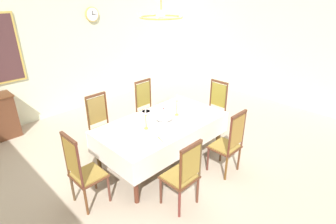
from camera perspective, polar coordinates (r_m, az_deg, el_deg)
The scene contains 21 objects.
ground at distance 4.96m, azimuth -1.57°, elevation -10.15°, with size 8.19×6.37×0.04m, color #C4B39B.
back_wall at distance 6.90m, azimuth -21.07°, elevation 12.78°, with size 8.19×0.08×3.14m, color silver.
right_wall at distance 7.63m, azimuth 22.07°, elevation 13.65°, with size 0.08×6.37×3.14m, color silver.
dining_table at distance 4.55m, azimuth -1.22°, elevation -2.92°, with size 2.18×1.17×0.78m.
tablecloth at distance 4.56m, azimuth -1.22°, elevation -3.11°, with size 2.20×1.19×0.38m.
chair_south_a at distance 3.71m, azimuth 3.23°, elevation -13.06°, with size 0.44×0.42×1.06m.
chair_north_a at distance 5.02m, azimuth -13.85°, elevation -2.63°, with size 0.44×0.42×1.13m.
chair_south_b at distance 4.44m, azimuth 12.83°, elevation -6.38°, with size 0.44×0.42×1.13m.
chair_north_b at distance 5.59m, azimuth -4.40°, elevation 1.00°, with size 0.44×0.42×1.13m.
chair_head_west at distance 3.89m, azimuth -17.67°, elevation -11.79°, with size 0.42×0.44×1.15m.
chair_head_east at distance 5.65m, azimuth 9.80°, elevation 0.89°, with size 0.42×0.44×1.12m.
soup_tureen at distance 4.48m, azimuth -0.91°, elevation -0.55°, with size 0.32×0.32×0.25m.
candlestick_west at distance 4.23m, azimuth -4.74°, elevation -1.87°, with size 0.07×0.07×0.36m.
candlestick_east at distance 4.67m, azimuth 1.92°, elevation 1.10°, with size 0.07×0.07×0.39m.
bowl_near_left at distance 5.37m, azimuth 2.44°, elevation 2.69°, with size 0.19×0.19×0.03m.
bowl_near_right at distance 4.06m, azimuth -0.36°, elevation -5.01°, with size 0.19×0.19×0.04m.
bowl_far_left at distance 4.84m, azimuth -4.70°, elevation 0.05°, with size 0.18×0.18×0.03m.
spoon_primary at distance 5.47m, azimuth 3.11°, elevation 2.97°, with size 0.03×0.18×0.01m.
spoon_secondary at distance 4.01m, azimuth -1.81°, elevation -5.67°, with size 0.06×0.17×0.01m.
mounted_clock at distance 7.09m, azimuth -15.89°, elevation 19.39°, with size 0.34×0.06×0.34m.
chandelier at distance 4.04m, azimuth -1.46°, elevation 19.73°, with size 0.63×0.62×0.66m.
Camera 1 is at (-2.78, -2.96, 2.82)m, focal length 28.60 mm.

